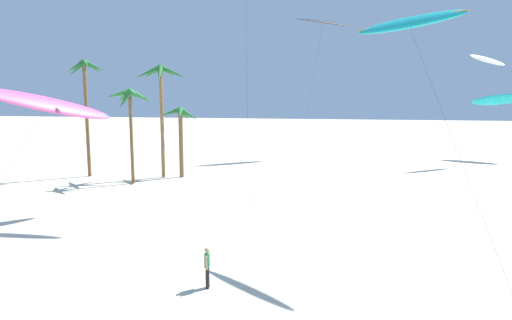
% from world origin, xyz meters
% --- Properties ---
extents(palm_tree_0, '(3.95, 3.47, 11.26)m').
position_xyz_m(palm_tree_0, '(-18.93, 38.73, 9.30)').
color(palm_tree_0, brown).
rests_on(palm_tree_0, ground).
extents(palm_tree_1, '(3.68, 3.73, 6.80)m').
position_xyz_m(palm_tree_1, '(-9.98, 39.91, 5.38)').
color(palm_tree_1, brown).
rests_on(palm_tree_1, ground).
extents(palm_tree_2, '(3.92, 3.86, 8.48)m').
position_xyz_m(palm_tree_2, '(-13.05, 36.04, 7.32)').
color(palm_tree_2, brown).
rests_on(palm_tree_2, ground).
extents(palm_tree_3, '(4.87, 4.92, 10.73)m').
position_xyz_m(palm_tree_3, '(-11.64, 39.47, 8.84)').
color(palm_tree_3, olive).
rests_on(palm_tree_3, ground).
extents(flying_kite_1, '(6.17, 7.51, 11.91)m').
position_xyz_m(flying_kite_1, '(8.14, 21.68, 11.27)').
color(flying_kite_1, '#19B2B7').
rests_on(flying_kite_1, ground).
extents(flying_kite_3, '(6.52, 10.55, 12.59)m').
position_xyz_m(flying_kite_3, '(21.07, 54.04, 11.73)').
color(flying_kite_3, white).
rests_on(flying_kite_3, ground).
extents(flying_kite_5, '(5.45, 9.64, 8.81)m').
position_xyz_m(flying_kite_5, '(-12.64, 23.95, 7.31)').
color(flying_kite_5, '#EA5193').
rests_on(flying_kite_5, ground).
extents(flying_kite_6, '(7.01, 11.62, 8.52)m').
position_xyz_m(flying_kite_6, '(24.53, 59.37, 7.38)').
color(flying_kite_6, '#19B2B7').
rests_on(flying_kite_6, ground).
extents(flying_kite_7, '(7.44, 9.01, 17.37)m').
position_xyz_m(flying_kite_7, '(2.61, 57.76, 16.92)').
color(flying_kite_7, black).
rests_on(flying_kite_7, ground).
extents(person_near_left, '(0.23, 0.51, 1.73)m').
position_xyz_m(person_near_left, '(-0.13, 15.71, 0.95)').
color(person_near_left, black).
rests_on(person_near_left, ground).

